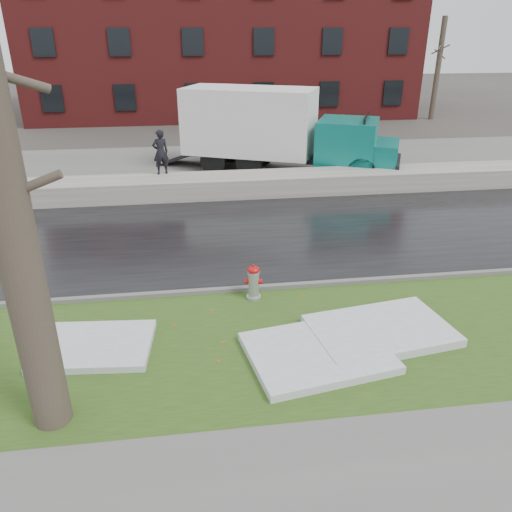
{
  "coord_description": "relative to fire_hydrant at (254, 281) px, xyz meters",
  "views": [
    {
      "loc": [
        -0.92,
        -9.47,
        5.78
      ],
      "look_at": [
        0.51,
        0.86,
        1.0
      ],
      "focal_mm": 35.0,
      "sensor_mm": 36.0,
      "label": 1
    }
  ],
  "objects": [
    {
      "name": "tree",
      "position": [
        -3.72,
        -3.47,
        3.21
      ],
      "size": [
        1.51,
        1.81,
        7.28
      ],
      "rotation": [
        0.0,
        0.0,
        -0.33
      ],
      "color": "brown",
      "rests_on": "verge"
    },
    {
      "name": "curb",
      "position": [
        -0.42,
        0.39,
        -0.43
      ],
      "size": [
        60.0,
        0.15,
        0.14
      ],
      "primitive_type": "cube",
      "color": "slate",
      "rests_on": "ground"
    },
    {
      "name": "brick_building",
      "position": [
        1.58,
        29.39,
        4.5
      ],
      "size": [
        26.0,
        12.0,
        10.0
      ],
      "primitive_type": "cube",
      "color": "maroon",
      "rests_on": "ground"
    },
    {
      "name": "box_truck",
      "position": [
        2.42,
        11.19,
        1.36
      ],
      "size": [
        10.3,
        5.86,
        3.51
      ],
      "rotation": [
        0.0,
        0.0,
        -0.42
      ],
      "color": "black",
      "rests_on": "ground"
    },
    {
      "name": "sidewalk",
      "position": [
        -0.42,
        -5.61,
        -0.47
      ],
      "size": [
        60.0,
        3.0,
        0.05
      ],
      "primitive_type": "cube",
      "color": "slate",
      "rests_on": "ground"
    },
    {
      "name": "road",
      "position": [
        -0.42,
        3.89,
        -0.48
      ],
      "size": [
        60.0,
        7.0,
        0.03
      ],
      "primitive_type": "cube",
      "color": "black",
      "rests_on": "ground"
    },
    {
      "name": "snow_patch_side",
      "position": [
        2.38,
        -1.86,
        -0.37
      ],
      "size": [
        3.04,
        2.21,
        0.18
      ],
      "primitive_type": "cube",
      "rotation": [
        0.0,
        0.0,
        0.15
      ],
      "color": "silver",
      "rests_on": "verge"
    },
    {
      "name": "snowbank",
      "position": [
        -0.42,
        8.09,
        -0.12
      ],
      "size": [
        60.0,
        1.6,
        0.75
      ],
      "primitive_type": "cube",
      "color": "#AFA8A0",
      "rests_on": "ground"
    },
    {
      "name": "snow_patch_far",
      "position": [
        -3.36,
        -1.58,
        -0.39
      ],
      "size": [
        2.33,
        1.78,
        0.14
      ],
      "primitive_type": "cube",
      "rotation": [
        0.0,
        0.0,
        -0.09
      ],
      "color": "silver",
      "rests_on": "verge"
    },
    {
      "name": "fire_hydrant",
      "position": [
        0.0,
        0.0,
        0.0
      ],
      "size": [
        0.43,
        0.38,
        0.86
      ],
      "rotation": [
        0.0,
        0.0,
        -0.19
      ],
      "color": "#A2A4AA",
      "rests_on": "verge"
    },
    {
      "name": "worker",
      "position": [
        -2.33,
        8.69,
        1.08
      ],
      "size": [
        0.7,
        0.57,
        1.65
      ],
      "primitive_type": "imported",
      "rotation": [
        0.0,
        0.0,
        3.47
      ],
      "color": "black",
      "rests_on": "snowbank"
    },
    {
      "name": "ground",
      "position": [
        -0.42,
        -0.61,
        -0.5
      ],
      "size": [
        120.0,
        120.0,
        0.0
      ],
      "primitive_type": "plane",
      "color": "#47423D",
      "rests_on": "ground"
    },
    {
      "name": "snow_patch_near",
      "position": [
        0.91,
        -2.41,
        -0.38
      ],
      "size": [
        2.9,
        2.41,
        0.16
      ],
      "primitive_type": "cube",
      "rotation": [
        0.0,
        0.0,
        0.17
      ],
      "color": "silver",
      "rests_on": "verge"
    },
    {
      "name": "verge",
      "position": [
        -0.42,
        -1.86,
        -0.48
      ],
      "size": [
        60.0,
        4.5,
        0.04
      ],
      "primitive_type": "cube",
      "color": "#2B4717",
      "rests_on": "ground"
    },
    {
      "name": "parking_lot",
      "position": [
        -0.42,
        12.39,
        -0.48
      ],
      "size": [
        60.0,
        9.0,
        0.03
      ],
      "primitive_type": "cube",
      "color": "slate",
      "rests_on": "ground"
    },
    {
      "name": "bg_tree_right",
      "position": [
        15.58,
        23.39,
        2.83
      ],
      "size": [
        1.4,
        1.62,
        6.5
      ],
      "color": "brown",
      "rests_on": "ground"
    },
    {
      "name": "bg_tree_center",
      "position": [
        -6.42,
        25.39,
        2.83
      ],
      "size": [
        1.4,
        1.62,
        6.5
      ],
      "color": "brown",
      "rests_on": "ground"
    }
  ]
}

